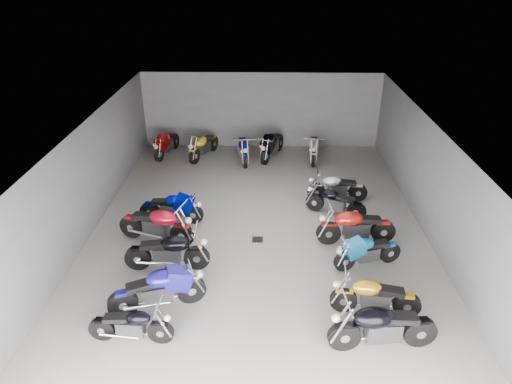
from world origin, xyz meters
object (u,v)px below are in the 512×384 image
Objects in this scene: motorcycle_right_a at (382,327)px; motorcycle_back_b at (203,146)px; motorcycle_left_a at (132,325)px; motorcycle_right_b at (374,296)px; motorcycle_left_c at (168,252)px; motorcycle_right_c at (367,252)px; motorcycle_right_e at (335,202)px; motorcycle_right_d at (355,226)px; drain_grate at (258,240)px; motorcycle_left_e at (172,208)px; motorcycle_back_d at (272,145)px; motorcycle_back_a at (167,144)px; motorcycle_right_f at (337,187)px; motorcycle_back_e at (314,148)px; motorcycle_back_c at (244,149)px; motorcycle_left_d at (157,225)px; motorcycle_left_b at (158,290)px.

motorcycle_back_b is (-5.01, 10.22, -0.04)m from motorcycle_right_a.
motorcycle_left_a is 0.90× the size of motorcycle_right_b.
motorcycle_left_c is 5.24m from motorcycle_right_c.
motorcycle_right_e is (4.74, 2.97, -0.06)m from motorcycle_left_c.
motorcycle_right_d is 1.65m from motorcycle_right_e.
motorcycle_left_e is at bearing 159.73° from drain_grate.
motorcycle_right_a reaches higher than motorcycle_back_d.
motorcycle_left_e is (-0.36, 2.43, -0.05)m from motorcycle_left_c.
motorcycle_back_d reaches higher than motorcycle_left_a.
motorcycle_back_a is (-6.64, 9.40, 0.01)m from motorcycle_right_b.
motorcycle_right_f is at bearing 166.98° from motorcycle_back_b.
motorcycle_back_e is (-0.27, 4.50, 0.04)m from motorcycle_right_e.
motorcycle_left_c is at bearing 69.98° from motorcycle_back_c.
motorcycle_right_e is (-0.50, 2.73, 0.01)m from motorcycle_right_c.
motorcycle_left_c is 1.11× the size of motorcycle_right_f.
motorcycle_right_b is at bearing 98.93° from motorcycle_back_e.
motorcycle_right_a reaches higher than motorcycle_right_b.
motorcycle_left_e is 0.88× the size of motorcycle_right_d.
motorcycle_right_c is at bearing -10.78° from motorcycle_right_a.
motorcycle_back_b is 4.50m from motorcycle_back_e.
motorcycle_left_e is 0.92× the size of motorcycle_back_d.
motorcycle_left_e is 0.94× the size of motorcycle_back_c.
motorcycle_left_d is (-2.88, -0.14, 0.55)m from drain_grate.
motorcycle_left_e is at bearing 40.89° from motorcycle_right_a.
motorcycle_back_e is at bearing 9.41° from motorcycle_right_b.
motorcycle_right_d is 6.69m from motorcycle_back_d.
motorcycle_right_d is 1.06× the size of motorcycle_back_c.
motorcycle_right_e is 7.97m from motorcycle_back_a.
motorcycle_left_b is at bearing 12.87° from motorcycle_left_e.
drain_grate is at bearing 107.84° from motorcycle_left_d.
motorcycle_right_c is 0.85× the size of motorcycle_back_d.
motorcycle_right_e is 1.01m from motorcycle_right_f.
motorcycle_left_a is at bearing 106.12° from motorcycle_right_b.
drain_grate is at bearing 76.29° from motorcycle_left_e.
motorcycle_right_c is at bearing 89.60° from motorcycle_left_b.
motorcycle_left_a is 8.35m from motorcycle_right_f.
motorcycle_back_c is (1.66, -0.30, -0.00)m from motorcycle_back_b.
motorcycle_right_d is at bearing 4.55° from motorcycle_right_b.
motorcycle_left_a is 0.84× the size of motorcycle_back_d.
motorcycle_back_d is (3.13, 5.21, 0.07)m from motorcycle_left_e.
motorcycle_back_c is 1.20m from motorcycle_back_d.
motorcycle_left_a is 3.89m from motorcycle_left_d.
motorcycle_left_d is (-0.65, 2.84, 0.01)m from motorcycle_left_b.
motorcycle_left_d is 1.15m from motorcycle_left_e.
motorcycle_left_b reaches higher than drain_grate.
motorcycle_left_a is 0.86× the size of motorcycle_back_e.
motorcycle_left_b reaches higher than motorcycle_right_b.
motorcycle_right_b reaches higher than motorcycle_left_e.
motorcycle_back_b is 1.69m from motorcycle_back_c.
motorcycle_back_c is at bearing 8.78° from motorcycle_back_e.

